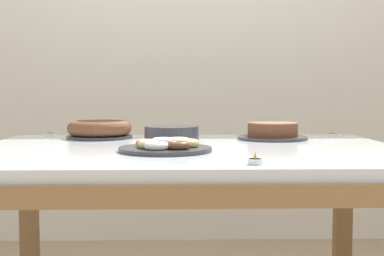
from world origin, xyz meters
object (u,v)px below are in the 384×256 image
object	(u,v)px
tealight_centre	(333,135)
tealight_near_front	(255,161)
cake_golden_bundt	(100,130)
tealight_left_edge	(50,134)
plate_stack	(172,134)
cake_chocolate_round	(273,132)
pastry_platter	(166,147)

from	to	relation	value
tealight_centre	tealight_near_front	distance (m)	0.94
cake_golden_bundt	tealight_left_edge	size ratio (longest dim) A/B	6.75
plate_stack	tealight_near_front	world-z (taller)	plate_stack
cake_golden_bundt	tealight_near_front	size ratio (longest dim) A/B	6.75
plate_stack	tealight_near_front	xyz separation A→B (m)	(0.23, -0.64, -0.02)
cake_golden_bundt	plate_stack	world-z (taller)	cake_golden_bundt
cake_chocolate_round	tealight_left_edge	bearing A→B (deg)	171.23
cake_chocolate_round	pastry_platter	world-z (taller)	cake_chocolate_round
cake_golden_bundt	plate_stack	bearing A→B (deg)	-27.63
pastry_platter	tealight_centre	world-z (taller)	pastry_platter
tealight_left_edge	tealight_near_front	bearing A→B (deg)	-49.32
cake_chocolate_round	plate_stack	size ratio (longest dim) A/B	1.34
tealight_near_front	pastry_platter	bearing A→B (deg)	127.83
cake_golden_bundt	tealight_centre	distance (m)	0.98
cake_chocolate_round	cake_golden_bundt	xyz separation A→B (m)	(-0.71, 0.07, 0.01)
cake_golden_bundt	plate_stack	xyz separation A→B (m)	(0.30, -0.16, -0.01)
tealight_near_front	cake_golden_bundt	bearing A→B (deg)	123.56
tealight_centre	tealight_left_edge	bearing A→B (deg)	177.74
pastry_platter	tealight_centre	distance (m)	0.86
cake_chocolate_round	tealight_near_front	xyz separation A→B (m)	(-0.18, -0.73, -0.02)
tealight_near_front	tealight_left_edge	world-z (taller)	same
cake_chocolate_round	cake_golden_bundt	world-z (taller)	cake_golden_bundt
cake_golden_bundt	tealight_near_front	bearing A→B (deg)	-56.44
plate_stack	tealight_near_front	bearing A→B (deg)	-70.26
cake_chocolate_round	cake_golden_bundt	size ratio (longest dim) A/B	1.04
pastry_platter	tealight_left_edge	world-z (taller)	pastry_platter
cake_chocolate_round	tealight_centre	xyz separation A→B (m)	(0.27, 0.10, -0.02)
cake_chocolate_round	tealight_centre	world-z (taller)	cake_chocolate_round
cake_chocolate_round	tealight_near_front	distance (m)	0.76
cake_golden_bundt	plate_stack	distance (m)	0.34
cake_chocolate_round	tealight_left_edge	world-z (taller)	cake_chocolate_round
cake_golden_bundt	pastry_platter	size ratio (longest dim) A/B	0.89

